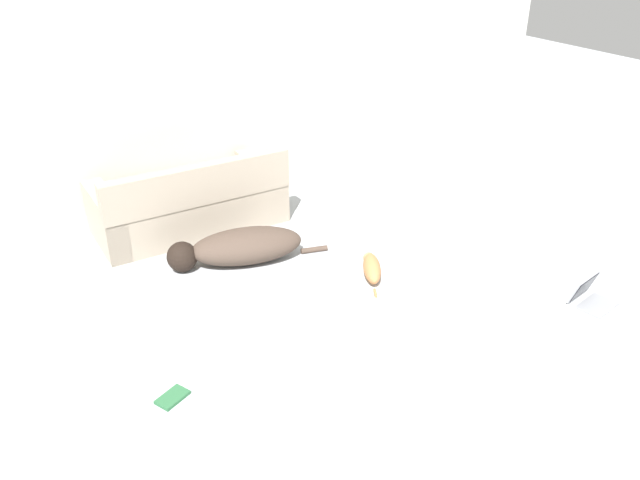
# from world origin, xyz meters

# --- Properties ---
(ground_plane) EXTENTS (20.00, 20.00, 0.00)m
(ground_plane) POSITION_xyz_m (0.00, 0.00, 0.00)
(ground_plane) COLOR #ADB2B7
(wall_back) EXTENTS (7.93, 0.06, 2.49)m
(wall_back) POSITION_xyz_m (0.00, 4.33, 1.24)
(wall_back) COLOR beige
(wall_back) RESTS_ON ground_plane
(couch) EXTENTS (1.87, 0.94, 0.78)m
(couch) POSITION_xyz_m (-0.95, 3.72, 0.26)
(couch) COLOR tan
(couch) RESTS_ON ground_plane
(dog) EXTENTS (1.48, 0.65, 0.32)m
(dog) POSITION_xyz_m (-0.80, 2.83, 0.16)
(dog) COLOR #4C3D33
(dog) RESTS_ON ground_plane
(cat) EXTENTS (0.35, 0.59, 0.18)m
(cat) POSITION_xyz_m (0.12, 2.04, 0.09)
(cat) COLOR #BC7A47
(cat) RESTS_ON ground_plane
(laptop_open) EXTENTS (0.39, 0.36, 0.23)m
(laptop_open) POSITION_xyz_m (1.44, 0.83, 0.07)
(laptop_open) COLOR gray
(laptop_open) RESTS_ON ground_plane
(book_green) EXTENTS (0.25, 0.21, 0.02)m
(book_green) POSITION_xyz_m (-1.89, 1.37, 0.01)
(book_green) COLOR #2D663D
(book_green) RESTS_ON ground_plane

